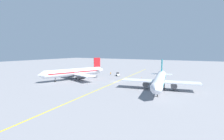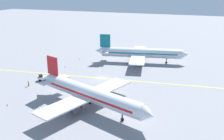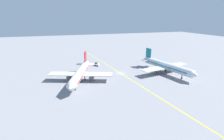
{
  "view_description": "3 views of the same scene",
  "coord_description": "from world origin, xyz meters",
  "px_view_note": "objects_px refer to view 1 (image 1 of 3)",
  "views": [
    {
      "loc": [
        -37.94,
        70.59,
        14.47
      ],
      "look_at": [
        5.69,
        -5.79,
        4.63
      ],
      "focal_mm": 28.0,
      "sensor_mm": 36.0,
      "label": 1
    },
    {
      "loc": [
        73.3,
        29.73,
        28.52
      ],
      "look_at": [
        -1.87,
        2.76,
        2.52
      ],
      "focal_mm": 42.0,
      "sensor_mm": 36.0,
      "label": 2
    },
    {
      "loc": [
        30.36,
        78.6,
        27.49
      ],
      "look_at": [
        5.51,
        3.32,
        3.15
      ],
      "focal_mm": 28.0,
      "sensor_mm": 36.0,
      "label": 3
    }
  ],
  "objects_px": {
    "baggage_tug_white": "(118,74)",
    "ground_crew_worker": "(111,74)",
    "traffic_cone_mid_apron": "(142,77)",
    "traffic_cone_by_wingtip": "(90,74)",
    "airplane_at_gate": "(160,80)",
    "airplane_adjacent_stand": "(75,72)",
    "traffic_cone_near_nose": "(164,79)"
  },
  "relations": [
    {
      "from": "airplane_at_gate",
      "to": "airplane_adjacent_stand",
      "type": "distance_m",
      "value": 42.65
    },
    {
      "from": "airplane_adjacent_stand",
      "to": "traffic_cone_mid_apron",
      "type": "height_order",
      "value": "airplane_adjacent_stand"
    },
    {
      "from": "baggage_tug_white",
      "to": "traffic_cone_near_nose",
      "type": "relative_size",
      "value": 5.88
    },
    {
      "from": "baggage_tug_white",
      "to": "ground_crew_worker",
      "type": "relative_size",
      "value": 1.92
    },
    {
      "from": "airplane_at_gate",
      "to": "traffic_cone_near_nose",
      "type": "height_order",
      "value": "airplane_at_gate"
    },
    {
      "from": "ground_crew_worker",
      "to": "traffic_cone_mid_apron",
      "type": "xyz_separation_m",
      "value": [
        -19.79,
        1.11,
        -0.63
      ]
    },
    {
      "from": "traffic_cone_near_nose",
      "to": "baggage_tug_white",
      "type": "bearing_deg",
      "value": 0.12
    },
    {
      "from": "ground_crew_worker",
      "to": "traffic_cone_near_nose",
      "type": "bearing_deg",
      "value": 178.06
    },
    {
      "from": "baggage_tug_white",
      "to": "traffic_cone_mid_apron",
      "type": "distance_m",
      "value": 14.37
    },
    {
      "from": "airplane_at_gate",
      "to": "traffic_cone_by_wingtip",
      "type": "xyz_separation_m",
      "value": [
        48.36,
        -21.72,
        -3.43
      ]
    },
    {
      "from": "traffic_cone_near_nose",
      "to": "traffic_cone_mid_apron",
      "type": "xyz_separation_m",
      "value": [
        11.57,
        0.05,
        0.0
      ]
    },
    {
      "from": "airplane_at_gate",
      "to": "ground_crew_worker",
      "type": "relative_size",
      "value": 21.05
    },
    {
      "from": "baggage_tug_white",
      "to": "traffic_cone_near_nose",
      "type": "xyz_separation_m",
      "value": [
        -25.93,
        -0.05,
        -0.63
      ]
    },
    {
      "from": "airplane_at_gate",
      "to": "traffic_cone_mid_apron",
      "type": "distance_m",
      "value": 28.74
    },
    {
      "from": "ground_crew_worker",
      "to": "traffic_cone_near_nose",
      "type": "relative_size",
      "value": 3.05
    },
    {
      "from": "ground_crew_worker",
      "to": "traffic_cone_by_wingtip",
      "type": "bearing_deg",
      "value": 14.2
    },
    {
      "from": "baggage_tug_white",
      "to": "airplane_at_gate",
      "type": "bearing_deg",
      "value": 141.44
    },
    {
      "from": "ground_crew_worker",
      "to": "traffic_cone_mid_apron",
      "type": "distance_m",
      "value": 19.83
    },
    {
      "from": "baggage_tug_white",
      "to": "traffic_cone_mid_apron",
      "type": "relative_size",
      "value": 5.88
    },
    {
      "from": "traffic_cone_near_nose",
      "to": "traffic_cone_by_wingtip",
      "type": "relative_size",
      "value": 1.0
    },
    {
      "from": "airplane_adjacent_stand",
      "to": "baggage_tug_white",
      "type": "xyz_separation_m",
      "value": [
        -12.65,
        -21.95,
        -2.81
      ]
    },
    {
      "from": "airplane_adjacent_stand",
      "to": "traffic_cone_by_wingtip",
      "type": "distance_m",
      "value": 20.89
    },
    {
      "from": "airplane_at_gate",
      "to": "traffic_cone_mid_apron",
      "type": "relative_size",
      "value": 64.29
    },
    {
      "from": "baggage_tug_white",
      "to": "traffic_cone_by_wingtip",
      "type": "bearing_deg",
      "value": 6.71
    },
    {
      "from": "airplane_at_gate",
      "to": "baggage_tug_white",
      "type": "height_order",
      "value": "airplane_at_gate"
    },
    {
      "from": "airplane_at_gate",
      "to": "baggage_tug_white",
      "type": "relative_size",
      "value": 10.93
    },
    {
      "from": "airplane_at_gate",
      "to": "traffic_cone_by_wingtip",
      "type": "distance_m",
      "value": 53.13
    },
    {
      "from": "baggage_tug_white",
      "to": "traffic_cone_by_wingtip",
      "type": "distance_m",
      "value": 18.54
    },
    {
      "from": "traffic_cone_near_nose",
      "to": "traffic_cone_mid_apron",
      "type": "height_order",
      "value": "same"
    },
    {
      "from": "ground_crew_worker",
      "to": "traffic_cone_by_wingtip",
      "type": "height_order",
      "value": "ground_crew_worker"
    },
    {
      "from": "airplane_adjacent_stand",
      "to": "baggage_tug_white",
      "type": "distance_m",
      "value": 25.49
    },
    {
      "from": "airplane_at_gate",
      "to": "traffic_cone_by_wingtip",
      "type": "height_order",
      "value": "airplane_at_gate"
    }
  ]
}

